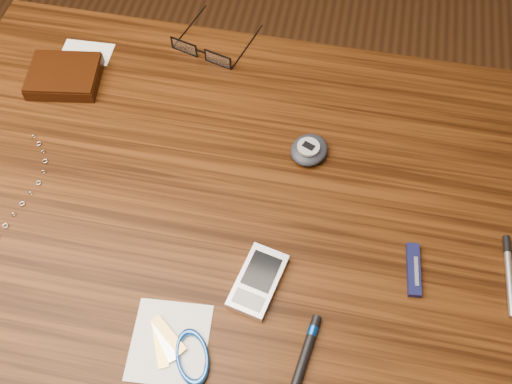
# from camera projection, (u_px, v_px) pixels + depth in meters

# --- Properties ---
(ground) EXTENTS (3.80, 3.80, 0.00)m
(ground) POSITION_uv_depth(u_px,v_px,m) (238.00, 342.00, 1.51)
(ground) COLOR #472814
(ground) RESTS_ON ground
(desk) EXTENTS (1.00, 0.70, 0.75)m
(desk) POSITION_uv_depth(u_px,v_px,m) (227.00, 226.00, 0.96)
(desk) COLOR #3B1C09
(desk) RESTS_ON ground
(wallet_and_card) EXTENTS (0.13, 0.16, 0.03)m
(wallet_and_card) POSITION_uv_depth(u_px,v_px,m) (65.00, 75.00, 0.98)
(wallet_and_card) COLOR black
(wallet_and_card) RESTS_ON desk
(eyeglasses) EXTENTS (0.15, 0.15, 0.03)m
(eyeglasses) POSITION_uv_depth(u_px,v_px,m) (203.00, 51.00, 1.01)
(eyeglasses) COLOR black
(eyeglasses) RESTS_ON desk
(pda_phone) EXTENTS (0.07, 0.11, 0.02)m
(pda_phone) POSITION_uv_depth(u_px,v_px,m) (258.00, 281.00, 0.79)
(pda_phone) COLOR silver
(pda_phone) RESTS_ON desk
(pedometer) EXTENTS (0.08, 0.08, 0.03)m
(pedometer) POSITION_uv_depth(u_px,v_px,m) (309.00, 150.00, 0.90)
(pedometer) COLOR #20232B
(pedometer) RESTS_ON desk
(notepad_keys) EXTENTS (0.13, 0.12, 0.01)m
(notepad_keys) POSITION_uv_depth(u_px,v_px,m) (181.00, 350.00, 0.74)
(notepad_keys) COLOR white
(notepad_keys) RESTS_ON desk
(pocket_knife) EXTENTS (0.02, 0.08, 0.01)m
(pocket_knife) POSITION_uv_depth(u_px,v_px,m) (414.00, 270.00, 0.80)
(pocket_knife) COLOR #10133A
(pocket_knife) RESTS_ON desk
(silver_pen) EXTENTS (0.01, 0.12, 0.01)m
(silver_pen) POSITION_uv_depth(u_px,v_px,m) (509.00, 269.00, 0.80)
(silver_pen) COLOR #ACACB1
(silver_pen) RESTS_ON desk
(black_blue_pen) EXTENTS (0.03, 0.10, 0.01)m
(black_blue_pen) POSITION_uv_depth(u_px,v_px,m) (307.00, 348.00, 0.74)
(black_blue_pen) COLOR black
(black_blue_pen) RESTS_ON desk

